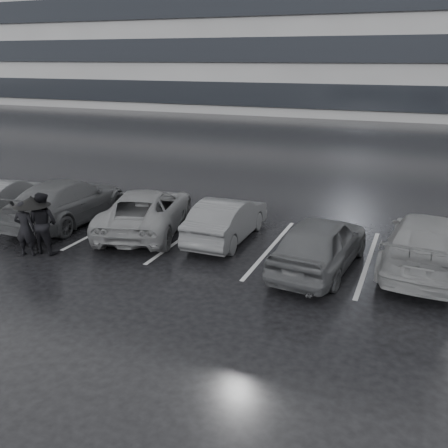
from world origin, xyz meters
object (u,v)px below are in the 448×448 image
car_west_d (3,198)px  car_east (428,243)px  car_west_a (227,219)px  car_west_b (146,210)px  pedestrian_left (25,229)px  car_west_c (68,201)px  pedestrian_right (43,223)px  car_main (320,243)px

car_west_d → car_east: bearing=169.4°
car_west_a → car_west_b: bearing=4.8°
car_west_d → car_east: size_ratio=0.80×
pedestrian_left → car_west_c: bearing=-89.7°
car_west_b → pedestrian_right: 3.25m
car_west_b → car_east: (8.43, 0.12, 0.05)m
car_main → car_east: 2.84m
car_main → car_west_a: car_main is taller
car_west_a → car_west_d: car_west_d is taller
car_west_d → pedestrian_right: bearing=135.8°
car_west_a → car_west_d: bearing=4.7°
pedestrian_right → car_east: bearing=-164.7°
car_west_c → car_east: 11.39m
car_west_b → car_west_c: size_ratio=0.97×
car_west_d → car_east: (13.93, 0.60, 0.07)m
car_east → car_west_d: bearing=7.0°
car_east → pedestrian_right: bearing=20.3°
car_west_a → pedestrian_right: 5.34m
car_west_b → car_east: car_east is taller
car_west_b → car_west_c: (-2.95, -0.16, 0.05)m
car_main → pedestrian_right: size_ratio=2.40×
car_west_a → car_west_b: size_ratio=0.80×
car_west_a → car_east: (5.73, -0.11, 0.08)m
car_west_c → pedestrian_left: 3.09m
car_west_c → car_west_d: size_ratio=1.26×
car_west_d → pedestrian_right: size_ratio=2.25×
car_west_b → car_west_d: size_ratio=1.22×
car_west_b → car_west_d: 5.52m
pedestrian_left → car_main: bearing=178.6°
car_west_c → pedestrian_left: pedestrian_left is taller
car_west_d → car_main: bearing=164.4°
car_west_c → car_east: (11.39, 0.29, -0.00)m
car_west_a → car_west_b: car_west_b is taller
car_west_c → car_west_d: (-2.54, -0.31, -0.07)m
car_west_c → car_west_d: bearing=4.4°
car_main → car_east: size_ratio=0.85×
car_east → car_west_c: bearing=5.9°
car_west_b → pedestrian_left: pedestrian_left is taller
car_main → car_west_b: car_main is taller
pedestrian_right → car_west_d: bearing=-31.7°
car_main → pedestrian_right: 7.75m
car_west_c → pedestrian_right: size_ratio=2.84×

